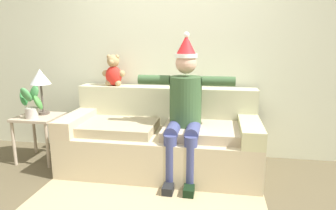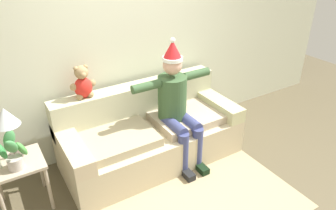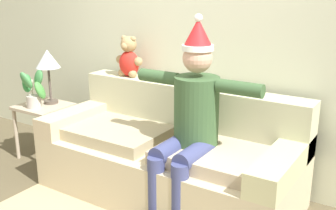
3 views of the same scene
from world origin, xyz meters
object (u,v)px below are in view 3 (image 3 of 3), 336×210
object	(u,v)px
side_table	(44,114)
table_lamp	(48,62)
potted_plant	(33,90)
couch	(171,156)
teddy_bear	(129,58)
person_seated	(190,118)
candle_tall	(31,88)

from	to	relation	value
side_table	table_lamp	size ratio (longest dim) A/B	1.01
table_lamp	potted_plant	xyz separation A→B (m)	(-0.02, -0.19, -0.25)
couch	teddy_bear	world-z (taller)	teddy_bear
person_seated	side_table	xyz separation A→B (m)	(-1.76, 0.12, -0.31)
potted_plant	candle_tall	xyz separation A→B (m)	(-0.12, 0.08, -0.02)
person_seated	potted_plant	xyz separation A→B (m)	(-1.77, 0.03, -0.04)
teddy_bear	table_lamp	xyz separation A→B (m)	(-0.82, -0.25, -0.07)
potted_plant	person_seated	bearing A→B (deg)	-0.90
teddy_bear	candle_tall	xyz separation A→B (m)	(-0.97, -0.36, -0.35)
couch	potted_plant	world-z (taller)	potted_plant
couch	candle_tall	distance (m)	1.67
table_lamp	couch	bearing A→B (deg)	-1.66
person_seated	table_lamp	xyz separation A→B (m)	(-1.75, 0.21, 0.21)
couch	teddy_bear	bearing A→B (deg)	155.95
teddy_bear	candle_tall	world-z (taller)	teddy_bear
potted_plant	table_lamp	bearing A→B (deg)	82.92
person_seated	side_table	world-z (taller)	person_seated
potted_plant	side_table	bearing A→B (deg)	83.13
teddy_bear	side_table	world-z (taller)	teddy_bear
person_seated	teddy_bear	world-z (taller)	person_seated
teddy_bear	side_table	distance (m)	1.08
person_seated	teddy_bear	xyz separation A→B (m)	(-0.93, 0.46, 0.29)
teddy_bear	table_lamp	size ratio (longest dim) A/B	0.70
person_seated	potted_plant	distance (m)	1.77
couch	person_seated	distance (m)	0.54
teddy_bear	candle_tall	size ratio (longest dim) A/B	1.55
person_seated	potted_plant	size ratio (longest dim) A/B	3.89
teddy_bear	table_lamp	bearing A→B (deg)	-163.28
person_seated	candle_tall	xyz separation A→B (m)	(-1.90, 0.10, -0.06)
couch	table_lamp	bearing A→B (deg)	178.34
teddy_bear	potted_plant	distance (m)	1.01
table_lamp	candle_tall	size ratio (longest dim) A/B	2.23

